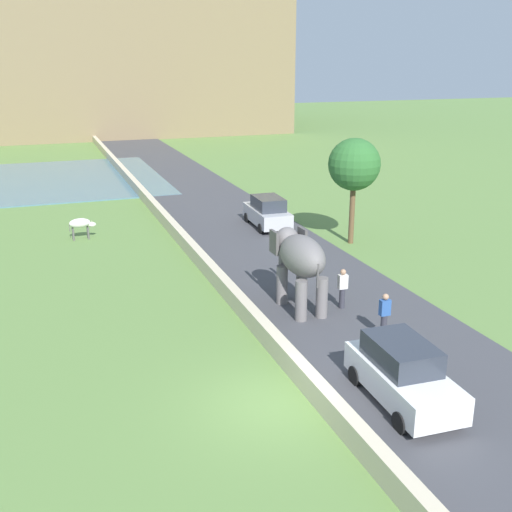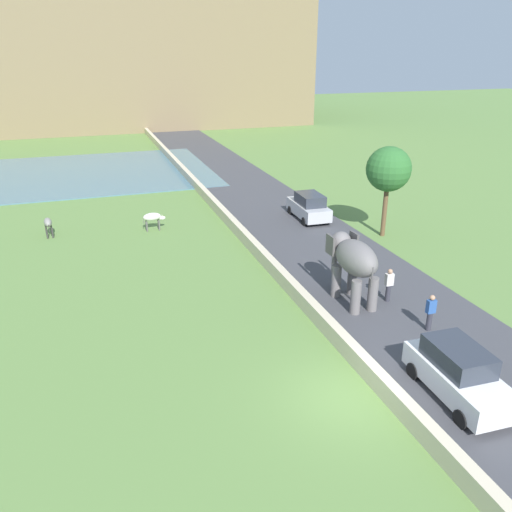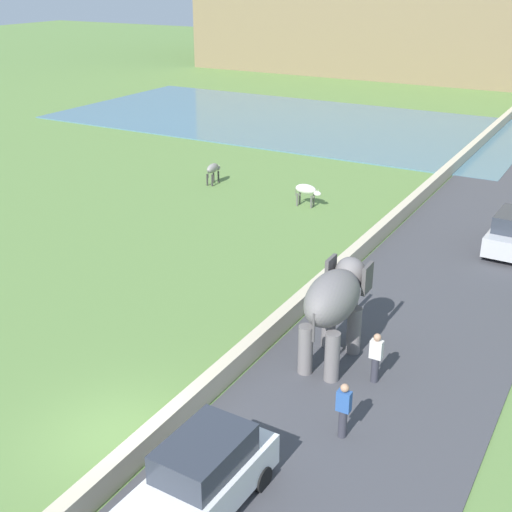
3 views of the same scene
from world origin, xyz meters
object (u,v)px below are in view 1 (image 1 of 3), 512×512
Objects in this scene: person_trailing at (384,314)px; car_white at (403,373)px; person_beside_elephant at (342,288)px; cow_white at (81,224)px; car_silver at (267,212)px; elephant at (300,259)px.

person_trailing is 0.40× the size of car_white.
person_beside_elephant is 15.88m from cow_white.
car_silver reaches higher than cow_white.
car_silver and car_white have the same top height.
elephant reaches higher than car_white.
elephant is at bearing 117.41° from person_trailing.
elephant is 2.13× the size of person_beside_elephant.
car_silver is 1.00× the size of car_white.
person_trailing is at bearing 65.77° from car_white.
elephant is 7.27m from car_white.
cow_white is (-7.02, 12.79, -1.20)m from elephant.
person_trailing is at bearing -62.59° from elephant.
elephant is 0.85× the size of car_white.
car_silver is 10.23m from cow_white.
car_silver is at bearing 82.62° from person_beside_elephant.
car_white is at bearing -103.26° from person_beside_elephant.
elephant is 14.64m from cow_white.
car_silver is at bearing 80.53° from car_white.
car_white is at bearing -114.23° from person_trailing.
elephant is at bearing -105.10° from car_silver.
car_white is at bearing -70.63° from cow_white.
cow_white is at bearing 118.47° from person_trailing.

